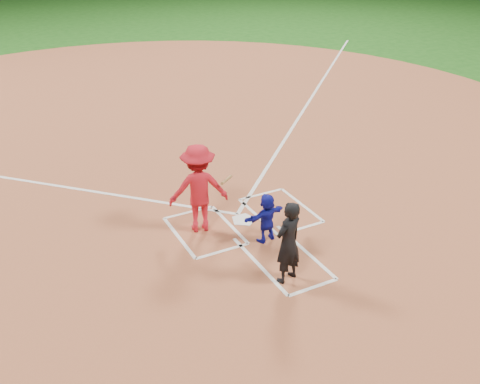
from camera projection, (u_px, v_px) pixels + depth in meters
name	position (u px, v px, depth m)	size (l,w,h in m)	color
ground	(244.00, 221.00, 12.25)	(120.00, 120.00, 0.00)	#184C13
home_plate_dirt	(155.00, 135.00, 16.95)	(28.00, 28.00, 0.01)	#974E31
home_plate	(244.00, 220.00, 12.24)	(0.60, 0.60, 0.02)	silver
catcher	(267.00, 218.00, 11.26)	(1.02, 0.32, 1.10)	#13179E
umpire	(288.00, 242.00, 9.89)	(0.61, 0.40, 1.68)	black
chalk_markings	(163.00, 142.00, 16.39)	(28.35, 17.32, 0.01)	white
batter_at_plate	(199.00, 188.00, 11.46)	(1.61, 1.05, 2.00)	red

